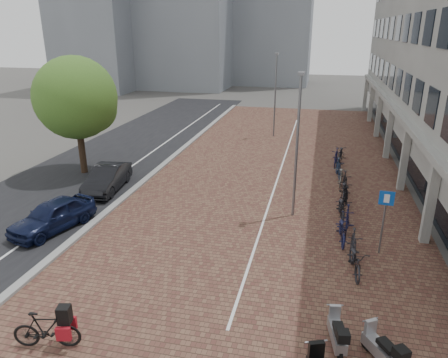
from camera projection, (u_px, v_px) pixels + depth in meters
ground at (187, 267)px, 15.15m from camera, size 140.00×140.00×0.00m
plaza_brick at (278, 169)px, 25.70m from camera, size 14.50×42.00×0.04m
street_asphalt at (114, 157)px, 28.06m from camera, size 8.00×50.00×0.03m
curb at (169, 160)px, 27.20m from camera, size 0.35×42.00×0.14m
lane_line at (142, 159)px, 27.62m from camera, size 0.12×44.00×0.00m
parking_line at (281, 169)px, 25.65m from camera, size 0.10×30.00×0.00m
car_navy at (53, 215)px, 17.77m from camera, size 2.61×4.16×1.32m
car_dark at (107, 178)px, 22.18m from camera, size 1.86×4.19×1.34m
hero_bike at (46, 329)px, 11.17m from camera, size 1.91×0.91×1.30m
scooter_front at (337, 332)px, 11.19m from camera, size 0.69×1.51×1.00m
scooter_back at (382, 349)px, 10.58m from camera, size 1.19×1.52×1.03m
parking_sign at (385, 212)px, 15.47m from camera, size 0.54×0.11×2.58m
lamp_near at (297, 149)px, 18.22m from camera, size 0.12×0.12×6.44m
lamp_far at (275, 96)px, 32.42m from camera, size 0.12×0.12×6.40m
street_tree at (79, 100)px, 23.74m from camera, size 4.69×4.69×6.83m
bike_row at (343, 190)px, 20.98m from camera, size 1.20×15.84×1.05m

